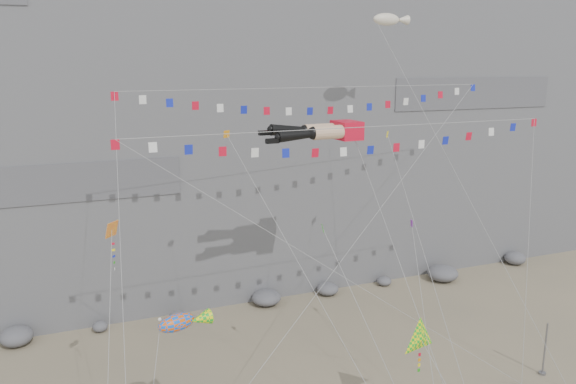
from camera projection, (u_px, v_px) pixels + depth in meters
name	position (u px, v px, depth m)	size (l,w,h in m)	color
cliff	(216.00, 22.00, 57.66)	(80.00, 28.00, 50.00)	slate
talus_boulders	(266.00, 298.00, 49.52)	(60.00, 3.00, 1.20)	slate
anchor_pole_right	(545.00, 349.00, 38.08)	(0.12, 0.12, 3.78)	slate
legs_kite	(322.00, 132.00, 37.53)	(7.02, 16.71, 22.54)	red
flag_banner_upper	(320.00, 88.00, 40.35)	(30.51, 16.45, 29.28)	red
flag_banner_lower	(358.00, 128.00, 34.76)	(29.04, 5.85, 20.32)	red
harlequin_kite	(112.00, 230.00, 29.55)	(2.69, 7.59, 13.99)	red
fish_windsock	(176.00, 323.00, 28.19)	(4.54, 4.32, 9.13)	#E5560B
delta_kite	(421.00, 339.00, 31.62)	(2.64, 7.13, 8.66)	yellow
blimp_windsock	(387.00, 21.00, 42.69)	(7.75, 15.58, 28.83)	beige
small_kite_a	(231.00, 142.00, 35.31)	(6.66, 13.77, 21.91)	orange
small_kite_b	(412.00, 228.00, 37.41)	(4.78, 10.94, 15.23)	purple
small_kite_c	(325.00, 234.00, 33.06)	(2.99, 9.62, 14.66)	green
small_kite_d	(390.00, 142.00, 41.05)	(3.65, 17.01, 22.88)	yellow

